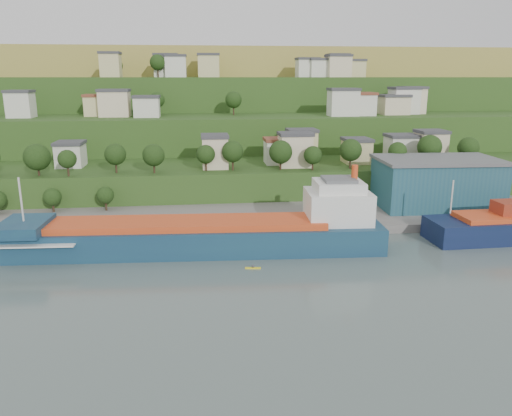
{
  "coord_description": "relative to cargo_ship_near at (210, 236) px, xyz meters",
  "views": [
    {
      "loc": [
        -10.26,
        -90.72,
        35.22
      ],
      "look_at": [
        2.05,
        15.0,
        7.14
      ],
      "focal_mm": 35.0,
      "sensor_mm": 36.0,
      "label": 1
    }
  ],
  "objects": [
    {
      "name": "ground",
      "position": [
        8.4,
        -8.28,
        -3.15
      ],
      "size": [
        500.0,
        500.0,
        0.0
      ],
      "primitive_type": "plane",
      "color": "#485853",
      "rests_on": "ground"
    },
    {
      "name": "quay",
      "position": [
        28.4,
        19.72,
        -3.15
      ],
      "size": [
        220.0,
        26.0,
        4.0
      ],
      "primitive_type": "cube",
      "color": "slate",
      "rests_on": "ground"
    },
    {
      "name": "pebble_beach",
      "position": [
        -46.6,
        13.72,
        -3.15
      ],
      "size": [
        40.0,
        18.0,
        2.4
      ],
      "primitive_type": "cube",
      "color": "slate",
      "rests_on": "ground"
    },
    {
      "name": "hillside",
      "position": [
        8.45,
        160.4,
        -3.06
      ],
      "size": [
        360.0,
        210.31,
        96.0
      ],
      "color": "#284719",
      "rests_on": "ground"
    },
    {
      "name": "cargo_ship_near",
      "position": [
        0.0,
        0.0,
        0.0
      ],
      "size": [
        77.25,
        15.97,
        19.72
      ],
      "rotation": [
        0.0,
        0.0,
        -0.05
      ],
      "color": "navy",
      "rests_on": "ground"
    },
    {
      "name": "warehouse",
      "position": [
        59.98,
        22.72,
        5.29
      ],
      "size": [
        31.8,
        20.34,
        12.8
      ],
      "rotation": [
        0.0,
        0.0,
        -0.04
      ],
      "color": "#204F61",
      "rests_on": "quay"
    },
    {
      "name": "caravan",
      "position": [
        -40.44,
        13.41,
        -0.67
      ],
      "size": [
        5.94,
        4.29,
        2.56
      ],
      "primitive_type": "cube",
      "rotation": [
        0.0,
        0.0,
        -0.41
      ],
      "color": "white",
      "rests_on": "pebble_beach"
    },
    {
      "name": "dinghy",
      "position": [
        -39.53,
        11.6,
        -1.57
      ],
      "size": [
        4.0,
        2.85,
        0.75
      ],
      "primitive_type": "cube",
      "rotation": [
        0.0,
        0.0,
        0.43
      ],
      "color": "silver",
      "rests_on": "pebble_beach"
    },
    {
      "name": "kayak_orange",
      "position": [
        -8.1,
        -4.63,
        -2.93
      ],
      "size": [
        3.02,
        0.56,
        0.75
      ],
      "rotation": [
        0.0,
        0.0,
        -0.01
      ],
      "color": "orange",
      "rests_on": "ground"
    },
    {
      "name": "kayak_yellow",
      "position": [
        7.8,
        -11.08,
        -2.93
      ],
      "size": [
        3.0,
        0.88,
        0.74
      ],
      "rotation": [
        0.0,
        0.0,
        -0.13
      ],
      "color": "yellow",
      "rests_on": "ground"
    }
  ]
}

